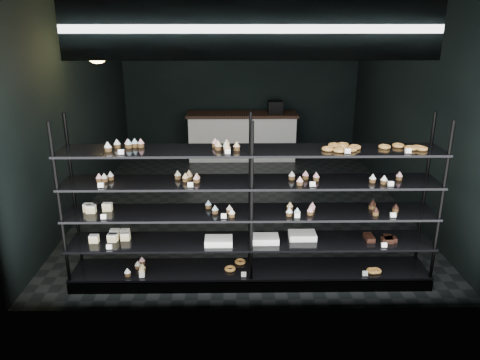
{
  "coord_description": "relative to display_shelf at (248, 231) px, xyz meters",
  "views": [
    {
      "loc": [
        -0.16,
        -7.13,
        2.85
      ],
      "look_at": [
        -0.09,
        -1.9,
        1.03
      ],
      "focal_mm": 35.0,
      "sensor_mm": 36.0,
      "label": 1
    }
  ],
  "objects": [
    {
      "name": "room",
      "position": [
        0.01,
        2.45,
        0.97
      ],
      "size": [
        5.01,
        6.01,
        3.2
      ],
      "color": "black",
      "rests_on": "ground"
    },
    {
      "name": "signage",
      "position": [
        0.01,
        -0.48,
        2.12
      ],
      "size": [
        3.3,
        0.05,
        0.5
      ],
      "color": "#0C0D40",
      "rests_on": "room"
    },
    {
      "name": "pendant_lamp",
      "position": [
        -1.91,
        1.56,
        1.82
      ],
      "size": [
        0.32,
        0.32,
        0.89
      ],
      "color": "black",
      "rests_on": "room"
    },
    {
      "name": "service_counter",
      "position": [
        0.04,
        4.95,
        -0.13
      ],
      "size": [
        2.3,
        0.65,
        1.23
      ],
      "color": "silver",
      "rests_on": "room"
    },
    {
      "name": "display_shelf",
      "position": [
        0.0,
        0.0,
        0.0
      ],
      "size": [
        4.0,
        0.5,
        1.91
      ],
      "color": "black",
      "rests_on": "room"
    }
  ]
}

